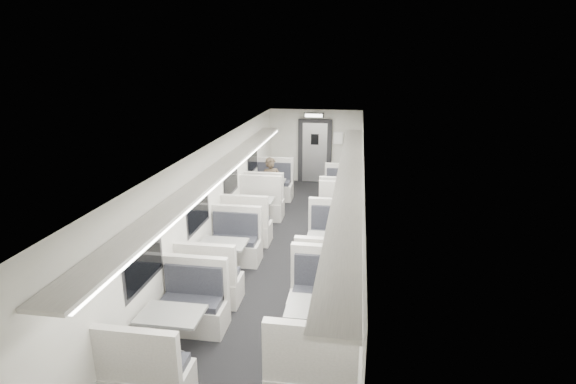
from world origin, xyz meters
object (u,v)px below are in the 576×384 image
(exit_sign, at_px, (314,115))
(booth_right_d, at_px, (321,332))
(booth_right_c, at_px, (332,257))
(booth_left_a, at_px, (268,194))
(vestibule_door, at_px, (315,151))
(booth_right_a, at_px, (341,198))
(booth_left_c, at_px, (223,261))
(passenger, at_px, (271,185))
(booth_left_b, at_px, (255,214))
(booth_left_d, at_px, (173,336))
(booth_right_b, at_px, (338,220))

(exit_sign, bearing_deg, booth_right_d, -83.39)
(booth_right_c, xyz_separation_m, exit_sign, (-1.00, 6.18, 1.87))
(booth_left_a, xyz_separation_m, booth_right_d, (2.00, -6.26, 0.01))
(booth_right_c, xyz_separation_m, vestibule_door, (-1.00, 6.67, 0.63))
(booth_left_a, height_order, vestibule_door, vestibule_door)
(booth_left_a, distance_m, booth_right_a, 2.00)
(booth_left_a, relative_size, booth_right_a, 1.08)
(booth_right_a, xyz_separation_m, booth_right_d, (0.00, -6.26, 0.05))
(booth_right_c, bearing_deg, booth_right_a, 90.00)
(booth_left_c, distance_m, vestibule_door, 7.19)
(booth_left_a, bearing_deg, exit_sign, 67.16)
(booth_left_c, xyz_separation_m, booth_right_a, (2.00, 4.23, -0.01))
(passenger, bearing_deg, booth_left_a, 92.75)
(booth_left_c, relative_size, booth_right_d, 0.92)
(booth_left_a, relative_size, booth_left_c, 1.05)
(booth_right_d, relative_size, passenger, 1.55)
(booth_left_c, bearing_deg, booth_right_c, 11.74)
(booth_left_c, bearing_deg, booth_left_b, 90.00)
(passenger, bearing_deg, booth_left_d, -114.56)
(booth_left_a, distance_m, vestibule_door, 3.10)
(booth_right_b, distance_m, booth_right_d, 4.57)
(vestibule_door, bearing_deg, booth_left_c, -98.03)
(booth_left_c, distance_m, exit_sign, 6.94)
(booth_right_b, xyz_separation_m, passenger, (-1.84, 1.34, 0.37))
(booth_right_b, relative_size, booth_right_d, 0.92)
(booth_left_c, height_order, passenger, passenger)
(booth_right_b, xyz_separation_m, booth_right_d, (0.00, -4.57, 0.03))
(booth_left_b, distance_m, passenger, 1.34)
(booth_right_b, xyz_separation_m, vestibule_door, (-1.00, 4.55, 0.66))
(booth_left_b, height_order, exit_sign, exit_sign)
(booth_left_c, height_order, vestibule_door, vestibule_door)
(booth_left_c, distance_m, booth_right_a, 4.68)
(vestibule_door, bearing_deg, booth_left_a, -109.26)
(booth_right_d, xyz_separation_m, passenger, (-1.84, 5.92, 0.34))
(booth_right_b, relative_size, passenger, 1.42)
(booth_left_a, relative_size, vestibule_door, 1.07)
(booth_right_a, bearing_deg, booth_left_c, -115.30)
(booth_left_d, xyz_separation_m, exit_sign, (1.00, 8.98, 1.91))
(booth_left_b, relative_size, booth_left_c, 1.02)
(booth_right_a, relative_size, booth_right_c, 0.90)
(booth_left_a, xyz_separation_m, booth_left_b, (0.00, -1.62, -0.01))
(passenger, bearing_deg, booth_right_b, -59.27)
(vestibule_door, xyz_separation_m, exit_sign, (0.00, -0.49, 1.24))
(booth_right_a, distance_m, booth_right_d, 6.26)
(booth_left_a, distance_m, exit_sign, 3.19)
(booth_right_c, height_order, exit_sign, exit_sign)
(booth_right_c, relative_size, passenger, 1.53)
(booth_left_b, bearing_deg, booth_right_d, -66.65)
(booth_left_d, height_order, booth_right_c, booth_right_c)
(booth_left_a, relative_size, booth_left_b, 1.03)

